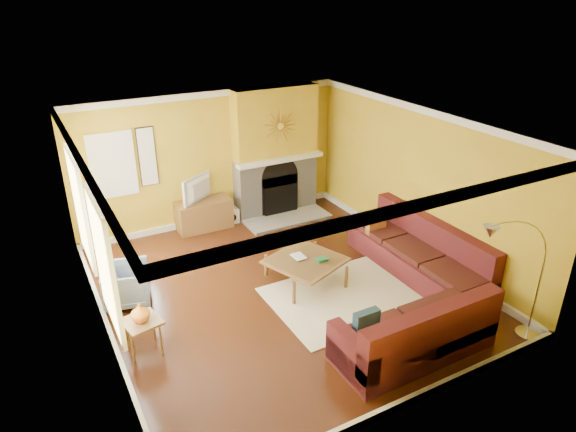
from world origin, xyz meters
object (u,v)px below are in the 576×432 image
armchair (127,284)px  side_table (144,336)px  arc_lamp (514,286)px  media_console (204,215)px  coffee_table (305,270)px  sectional_sofa (379,273)px

armchair → side_table: bearing=-169.0°
side_table → arc_lamp: (4.32, -2.26, 0.75)m
side_table → media_console: bearing=57.8°
coffee_table → arc_lamp: 3.24m
side_table → sectional_sofa: bearing=-7.2°
sectional_sofa → coffee_table: 1.26m
arc_lamp → media_console: bearing=112.4°
armchair → arc_lamp: bearing=-115.7°
side_table → arc_lamp: size_ratio=0.25×
coffee_table → media_console: 2.85m
sectional_sofa → armchair: sectional_sofa is taller
armchair → coffee_table: bearing=-92.2°
armchair → sectional_sofa: bearing=-102.3°
arc_lamp → sectional_sofa: bearing=111.8°
side_table → armchair: bearing=86.6°
sectional_sofa → armchair: size_ratio=4.98×
coffee_table → armchair: size_ratio=1.56×
armchair → arc_lamp: size_ratio=0.35×
coffee_table → arc_lamp: (1.51, -2.76, 0.79)m
sectional_sofa → media_console: 4.02m
sectional_sofa → media_console: (-1.55, 3.70, -0.15)m
coffee_table → arc_lamp: bearing=-61.4°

